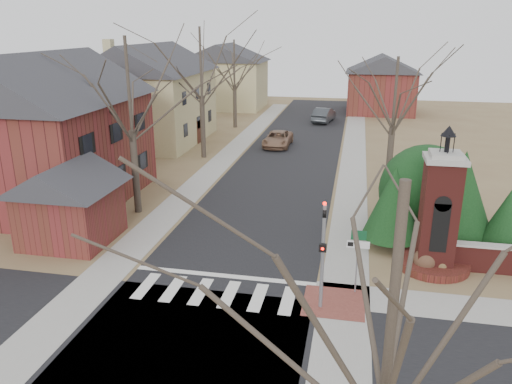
% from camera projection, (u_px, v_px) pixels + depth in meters
% --- Properties ---
extents(ground, '(120.00, 120.00, 0.00)m').
position_uv_depth(ground, '(209.00, 303.00, 19.61)').
color(ground, brown).
rests_on(ground, ground).
extents(main_street, '(8.00, 70.00, 0.01)m').
position_uv_depth(main_street, '(287.00, 161.00, 40.05)').
color(main_street, black).
rests_on(main_street, ground).
extents(cross_street, '(120.00, 8.00, 0.01)m').
position_uv_depth(cross_street, '(184.00, 349.00, 16.82)').
color(cross_street, black).
rests_on(cross_street, ground).
extents(crosswalk_zone, '(8.00, 2.20, 0.02)m').
position_uv_depth(crosswalk_zone, '(215.00, 293.00, 20.35)').
color(crosswalk_zone, silver).
rests_on(crosswalk_zone, ground).
extents(stop_bar, '(8.00, 0.35, 0.02)m').
position_uv_depth(stop_bar, '(224.00, 276.00, 21.74)').
color(stop_bar, silver).
rests_on(stop_bar, ground).
extents(sidewalk_right_main, '(2.00, 60.00, 0.02)m').
position_uv_depth(sidewalk_right_main, '(353.00, 165.00, 39.07)').
color(sidewalk_right_main, gray).
rests_on(sidewalk_right_main, ground).
extents(sidewalk_left, '(2.00, 60.00, 0.02)m').
position_uv_depth(sidewalk_left, '(225.00, 158.00, 41.03)').
color(sidewalk_left, gray).
rests_on(sidewalk_left, ground).
extents(curb_apron, '(2.40, 2.40, 0.02)m').
position_uv_depth(curb_apron, '(334.00, 303.00, 19.63)').
color(curb_apron, brown).
rests_on(curb_apron, ground).
extents(traffic_signal_pole, '(0.28, 0.41, 4.50)m').
position_uv_depth(traffic_signal_pole, '(323.00, 246.00, 18.51)').
color(traffic_signal_pole, slate).
rests_on(traffic_signal_pole, ground).
extents(sign_post, '(0.90, 0.07, 2.75)m').
position_uv_depth(sign_post, '(358.00, 249.00, 19.78)').
color(sign_post, slate).
rests_on(sign_post, ground).
extents(brick_gate_monument, '(3.20, 3.20, 6.47)m').
position_uv_depth(brick_gate_monument, '(438.00, 223.00, 21.87)').
color(brick_gate_monument, maroon).
rests_on(brick_gate_monument, ground).
extents(house_brick_left, '(9.80, 11.80, 9.42)m').
position_uv_depth(house_brick_left, '(46.00, 126.00, 29.86)').
color(house_brick_left, maroon).
rests_on(house_brick_left, ground).
extents(house_stucco_left, '(9.80, 12.80, 9.28)m').
position_uv_depth(house_stucco_left, '(150.00, 92.00, 45.78)').
color(house_stucco_left, tan).
rests_on(house_stucco_left, ground).
extents(garage_left, '(4.80, 4.80, 4.29)m').
position_uv_depth(garage_left, '(69.00, 199.00, 24.67)').
color(garage_left, maroon).
rests_on(garage_left, ground).
extents(house_distant_left, '(10.80, 8.80, 8.53)m').
position_uv_depth(house_distant_left, '(225.00, 75.00, 65.12)').
color(house_distant_left, tan).
rests_on(house_distant_left, ground).
extents(house_distant_right, '(8.80, 8.80, 7.30)m').
position_uv_depth(house_distant_right, '(382.00, 83.00, 61.55)').
color(house_distant_right, maroon).
rests_on(house_distant_right, ground).
extents(evergreen_near, '(2.80, 2.80, 4.10)m').
position_uv_depth(evergreen_near, '(393.00, 202.00, 24.03)').
color(evergreen_near, '#473D33').
rests_on(evergreen_near, ground).
extents(evergreen_mid, '(3.40, 3.40, 4.70)m').
position_uv_depth(evergreen_mid, '(461.00, 193.00, 24.43)').
color(evergreen_mid, '#473D33').
rests_on(evergreen_mid, ground).
extents(evergreen_far, '(2.40, 2.40, 3.30)m').
position_uv_depth(evergreen_far, '(509.00, 216.00, 23.34)').
color(evergreen_far, '#473D33').
rests_on(evergreen_far, ground).
extents(evergreen_mass, '(4.80, 4.80, 4.80)m').
position_uv_depth(evergreen_mass, '(426.00, 187.00, 25.98)').
color(evergreen_mass, black).
rests_on(evergreen_mass, ground).
extents(bare_tree_0, '(8.05, 8.05, 11.15)m').
position_uv_depth(bare_tree_0, '(128.00, 78.00, 26.84)').
color(bare_tree_0, '#473D33').
rests_on(bare_tree_0, ground).
extents(bare_tree_1, '(8.40, 8.40, 11.64)m').
position_uv_depth(bare_tree_1, '(200.00, 57.00, 38.82)').
color(bare_tree_1, '#473D33').
rests_on(bare_tree_1, ground).
extents(bare_tree_2, '(7.35, 7.35, 10.19)m').
position_uv_depth(bare_tree_2, '(234.00, 60.00, 51.32)').
color(bare_tree_2, '#473D33').
rests_on(bare_tree_2, ground).
extents(bare_tree_3, '(7.00, 7.00, 9.70)m').
position_uv_depth(bare_tree_3, '(396.00, 88.00, 30.94)').
color(bare_tree_3, '#473D33').
rests_on(bare_tree_3, ground).
extents(bare_tree_4, '(6.65, 6.65, 9.21)m').
position_uv_depth(bare_tree_4, '(395.00, 287.00, 8.09)').
color(bare_tree_4, '#473D33').
rests_on(bare_tree_4, ground).
extents(pickup_truck, '(2.31, 4.89, 1.35)m').
position_uv_depth(pickup_truck, '(278.00, 139.00, 44.88)').
color(pickup_truck, '#87624A').
rests_on(pickup_truck, ground).
extents(distant_car, '(2.51, 5.15, 1.63)m').
position_uv_depth(distant_car, '(324.00, 115.00, 56.15)').
color(distant_car, '#363A3E').
rests_on(distant_car, ground).
extents(dry_shrub_left, '(1.03, 1.03, 1.03)m').
position_uv_depth(dry_shrub_left, '(425.00, 260.00, 22.10)').
color(dry_shrub_left, '#513525').
rests_on(dry_shrub_left, ground).
extents(dry_shrub_right, '(0.78, 0.78, 0.78)m').
position_uv_depth(dry_shrub_right, '(441.00, 264.00, 22.01)').
color(dry_shrub_right, brown).
rests_on(dry_shrub_right, ground).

